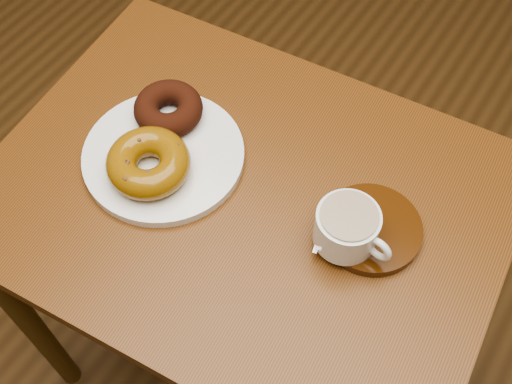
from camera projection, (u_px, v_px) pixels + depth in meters
The scene contains 7 objects.
cafe_table at pixel (245, 231), 1.00m from camera, with size 0.77×0.61×0.68m.
donut_plate at pixel (164, 155), 0.93m from camera, with size 0.24×0.24×0.01m, color white.
donut_cinnamon at pixel (168, 109), 0.95m from camera, with size 0.10×0.10×0.04m, color #34140A.
donut_caramel at pixel (148, 163), 0.89m from camera, with size 0.14×0.14×0.04m.
saucer at pixel (371, 229), 0.87m from camera, with size 0.14×0.14×0.01m, color #3A1C07.
coffee_cup at pixel (348, 227), 0.83m from camera, with size 0.11×0.08×0.06m.
teaspoon at pixel (328, 209), 0.87m from camera, with size 0.03×0.09×0.01m.
Camera 1 is at (0.05, -0.11, 1.45)m, focal length 45.00 mm.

